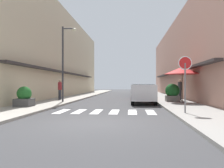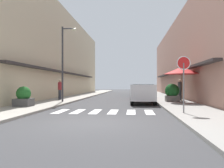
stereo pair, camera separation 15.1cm
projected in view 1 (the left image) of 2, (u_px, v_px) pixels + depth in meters
ground_plane at (119, 98)px, 25.97m from camera, size 94.62×94.62×0.00m
sidewalk_left at (77, 97)px, 26.37m from camera, size 2.93×60.22×0.12m
sidewalk_right at (163, 97)px, 25.57m from camera, size 2.93×60.22×0.12m
building_row_left at (46, 54)px, 27.86m from camera, size 5.50×40.71×10.21m
building_row_right at (197, 59)px, 26.40m from camera, size 5.50×40.71×8.80m
crosswalk at (106, 112)px, 12.46m from camera, size 5.20×2.20×0.01m
parked_car_near at (143, 92)px, 17.76m from camera, size 1.89×4.48×1.47m
parked_car_mid at (141, 90)px, 23.43m from camera, size 1.87×4.39×1.47m
parked_car_far at (139, 89)px, 29.66m from camera, size 1.92×4.10×1.47m
parked_car_distant at (138, 88)px, 35.23m from camera, size 1.96×4.30×1.47m
round_street_sign at (185, 69)px, 11.04m from camera, size 0.65×0.07×2.68m
street_lamp at (65, 56)px, 18.35m from camera, size 1.19×0.28×5.88m
cafe_umbrella at (182, 71)px, 17.74m from camera, size 2.71×2.71×2.68m
planter_corner at (24, 97)px, 14.39m from camera, size 0.99×0.99×1.23m
planter_midblock at (172, 93)px, 18.54m from camera, size 1.12×1.12×1.41m
pedestrian_walking_near at (180, 89)px, 19.89m from camera, size 0.34×0.34×1.80m
pedestrian_walking_far at (60, 89)px, 20.87m from camera, size 0.34×0.34×1.79m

